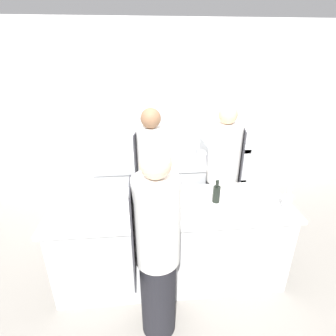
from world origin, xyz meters
TOP-DOWN VIEW (x-y plane):
  - ground_plane at (0.00, 0.00)m, footprint 16.00×16.00m
  - wall_back at (0.00, 2.13)m, footprint 8.00×0.06m
  - prep_counter at (0.00, 0.00)m, footprint 2.43×0.81m
  - pass_counter at (-0.13, 1.18)m, footprint 1.64×0.74m
  - oven_range at (1.08, 1.72)m, footprint 0.70×0.71m
  - chef_at_prep_near at (-0.18, -0.63)m, footprint 0.37×0.35m
  - chef_at_stove at (0.73, 0.67)m, footprint 0.45×0.43m
  - chef_at_pass_far at (-0.17, 0.55)m, footprint 0.37×0.35m
  - bottle_olive_oil at (-0.24, 0.16)m, footprint 0.08×0.08m
  - bottle_vinegar at (1.12, -0.18)m, footprint 0.08×0.08m
  - bottle_wine at (0.46, 0.01)m, footprint 0.08×0.08m
  - bowl_mixing_large at (-0.05, 0.06)m, footprint 0.19×0.19m
  - bowl_prep_small at (-0.79, -0.19)m, footprint 0.27×0.27m
  - cup at (-0.35, 0.12)m, footprint 0.10×0.10m
  - cutting_board at (0.92, 0.00)m, footprint 0.39×0.28m
  - stockpot at (0.34, 1.14)m, footprint 0.30×0.30m

SIDE VIEW (x-z plane):
  - ground_plane at x=0.00m, z-range 0.00..0.00m
  - prep_counter at x=0.00m, z-range 0.00..0.91m
  - pass_counter at x=-0.13m, z-range 0.00..0.91m
  - oven_range at x=1.08m, z-range 0.00..0.97m
  - chef_at_stove at x=0.73m, z-range 0.00..1.77m
  - chef_at_prep_near at x=-0.18m, z-range 0.01..1.76m
  - chef_at_pass_far at x=-0.17m, z-range 0.01..1.80m
  - cutting_board at x=0.92m, z-range 0.91..0.92m
  - bowl_prep_small at x=-0.79m, z-range 0.91..0.97m
  - cup at x=-0.35m, z-range 0.91..1.00m
  - bowl_mixing_large at x=-0.05m, z-range 0.91..1.00m
  - bottle_vinegar at x=1.12m, z-range 0.89..1.11m
  - bottle_wine at x=0.46m, z-range 0.89..1.13m
  - bottle_olive_oil at x=-0.24m, z-range 0.89..1.15m
  - stockpot at x=0.34m, z-range 0.91..1.17m
  - wall_back at x=0.00m, z-range 0.00..2.80m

